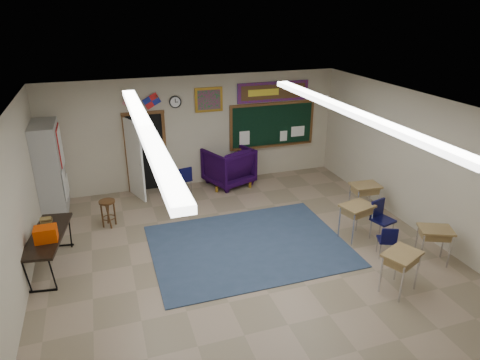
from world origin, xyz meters
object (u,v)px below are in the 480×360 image
object	(u,v)px
student_desk_front_right	(364,198)
folding_table	(50,250)
wingback_armchair	(229,166)
wooden_stool	(108,213)
student_desk_front_left	(356,220)

from	to	relation	value
student_desk_front_right	folding_table	size ratio (longest dim) A/B	0.43
student_desk_front_right	wingback_armchair	bearing A→B (deg)	135.07
folding_table	wooden_stool	distance (m)	1.78
wingback_armchair	student_desk_front_right	size ratio (longest dim) A/B	1.47
folding_table	wooden_stool	world-z (taller)	folding_table
student_desk_front_left	wooden_stool	world-z (taller)	student_desk_front_left
wingback_armchair	folding_table	xyz separation A→B (m)	(-4.43, -2.91, -0.13)
wingback_armchair	folding_table	size ratio (longest dim) A/B	0.64
student_desk_front_left	folding_table	bearing A→B (deg)	157.60
student_desk_front_right	student_desk_front_left	bearing A→B (deg)	-127.70
wingback_armchair	wooden_stool	size ratio (longest dim) A/B	1.83
wingback_armchair	student_desk_front_right	xyz separation A→B (m)	(2.50, -2.85, -0.09)
folding_table	wooden_stool	size ratio (longest dim) A/B	2.86
wingback_armchair	student_desk_front_left	xyz separation A→B (m)	(1.69, -3.76, -0.08)
folding_table	wooden_stool	bearing A→B (deg)	59.78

